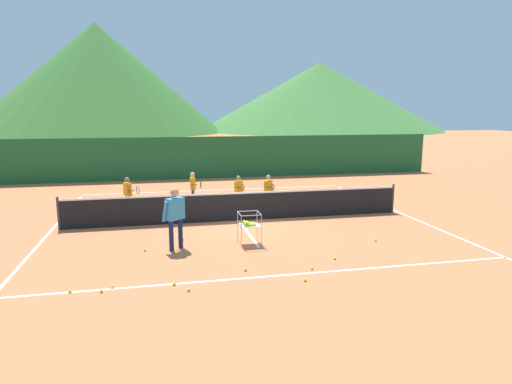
{
  "coord_description": "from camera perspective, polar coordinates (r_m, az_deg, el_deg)",
  "views": [
    {
      "loc": [
        -2.57,
        -14.54,
        3.68
      ],
      "look_at": [
        0.34,
        -1.16,
        1.18
      ],
      "focal_mm": 31.32,
      "sensor_mm": 36.0,
      "label": 1
    }
  ],
  "objects": [
    {
      "name": "tennis_ball_0",
      "position": [
        9.89,
        -10.41,
        -11.46
      ],
      "size": [
        0.07,
        0.07,
        0.07
      ],
      "primitive_type": "sphere",
      "color": "yellow",
      "rests_on": "ground"
    },
    {
      "name": "student_2",
      "position": [
        17.27,
        -2.22,
        0.51
      ],
      "size": [
        0.44,
        0.67,
        1.21
      ],
      "color": "silver",
      "rests_on": "ground"
    },
    {
      "name": "tennis_ball_10",
      "position": [
        10.13,
        -22.67,
        -11.6
      ],
      "size": [
        0.07,
        0.07,
        0.07
      ],
      "primitive_type": "sphere",
      "color": "yellow",
      "rests_on": "ground"
    },
    {
      "name": "student_0",
      "position": [
        16.83,
        -16.03,
        0.06
      ],
      "size": [
        0.59,
        0.54,
        1.31
      ],
      "color": "navy",
      "rests_on": "ground"
    },
    {
      "name": "line_baseline_far",
      "position": [
        21.05,
        -5.08,
        0.26
      ],
      "size": [
        11.9,
        0.08,
        0.01
      ],
      "primitive_type": "cube",
      "color": "white",
      "rests_on": "ground"
    },
    {
      "name": "ball_cart",
      "position": [
        12.4,
        -0.94,
        -4.09
      ],
      "size": [
        0.58,
        0.58,
        0.9
      ],
      "color": "#B7B7BC",
      "rests_on": "ground"
    },
    {
      "name": "tennis_ball_7",
      "position": [
        9.9,
        -19.14,
        -11.87
      ],
      "size": [
        0.07,
        0.07,
        0.07
      ],
      "primitive_type": "sphere",
      "color": "yellow",
      "rests_on": "ground"
    },
    {
      "name": "tennis_ball_3",
      "position": [
        9.54,
        -8.61,
        -12.26
      ],
      "size": [
        0.07,
        0.07,
        0.07
      ],
      "primitive_type": "sphere",
      "color": "yellow",
      "rests_on": "ground"
    },
    {
      "name": "instructor",
      "position": [
        12.07,
        -10.29,
        -2.63
      ],
      "size": [
        0.66,
        0.75,
        1.67
      ],
      "color": "#191E4C",
      "rests_on": "ground"
    },
    {
      "name": "tennis_ball_9",
      "position": [
        13.23,
        15.03,
        -6.01
      ],
      "size": [
        0.07,
        0.07,
        0.07
      ],
      "primitive_type": "sphere",
      "color": "yellow",
      "rests_on": "ground"
    },
    {
      "name": "ground_plane",
      "position": [
        15.22,
        -2.2,
        -3.65
      ],
      "size": [
        120.0,
        120.0,
        0.0
      ],
      "primitive_type": "plane",
      "color": "#C67042"
    },
    {
      "name": "tennis_ball_6",
      "position": [
        12.3,
        -14.0,
        -7.21
      ],
      "size": [
        0.07,
        0.07,
        0.07
      ],
      "primitive_type": "sphere",
      "color": "yellow",
      "rests_on": "ground"
    },
    {
      "name": "line_baseline_near",
      "position": [
        10.29,
        3.06,
        -10.6
      ],
      "size": [
        11.9,
        0.08,
        0.01
      ],
      "primitive_type": "cube",
      "color": "white",
      "rests_on": "ground"
    },
    {
      "name": "tennis_ball_8",
      "position": [
        10.7,
        7.15,
        -9.66
      ],
      "size": [
        0.07,
        0.07,
        0.07
      ],
      "primitive_type": "sphere",
      "color": "yellow",
      "rests_on": "ground"
    },
    {
      "name": "tennis_ball_2",
      "position": [
        11.47,
        10.04,
        -8.35
      ],
      "size": [
        0.07,
        0.07,
        0.07
      ],
      "primitive_type": "sphere",
      "color": "yellow",
      "rests_on": "ground"
    },
    {
      "name": "tennis_ball_1",
      "position": [
        10.06,
        -17.88,
        -11.43
      ],
      "size": [
        0.07,
        0.07,
        0.07
      ],
      "primitive_type": "sphere",
      "color": "yellow",
      "rests_on": "ground"
    },
    {
      "name": "tennis_net",
      "position": [
        15.1,
        -2.21,
        -1.81
      ],
      "size": [
        11.5,
        0.08,
        1.05
      ],
      "color": "#333338",
      "rests_on": "ground"
    },
    {
      "name": "line_sideline_west",
      "position": [
        15.37,
        -24.67,
        -4.45
      ],
      "size": [
        0.08,
        11.31,
        0.01
      ],
      "primitive_type": "cube",
      "color": "white",
      "rests_on": "ground"
    },
    {
      "name": "hill_1",
      "position": [
        81.43,
        -19.55,
        13.51
      ],
      "size": [
        41.62,
        41.62,
        17.94
      ],
      "primitive_type": "cone",
      "color": "#38702D",
      "rests_on": "ground"
    },
    {
      "name": "tennis_ball_5",
      "position": [
        13.11,
        -9.32,
        -5.93
      ],
      "size": [
        0.07,
        0.07,
        0.07
      ],
      "primitive_type": "sphere",
      "color": "yellow",
      "rests_on": "ground"
    },
    {
      "name": "student_3",
      "position": [
        17.15,
        1.6,
        0.53
      ],
      "size": [
        0.46,
        0.68,
        1.25
      ],
      "color": "black",
      "rests_on": "ground"
    },
    {
      "name": "line_sideline_east",
      "position": [
        17.25,
        17.68,
        -2.45
      ],
      "size": [
        0.08,
        11.31,
        0.01
      ],
      "primitive_type": "cube",
      "color": "white",
      "rests_on": "ground"
    },
    {
      "name": "tennis_ball_4",
      "position": [
        10.54,
        -1.37,
        -9.89
      ],
      "size": [
        0.07,
        0.07,
        0.07
      ],
      "primitive_type": "sphere",
      "color": "yellow",
      "rests_on": "ground"
    },
    {
      "name": "windscreen_fence",
      "position": [
        24.63,
        -6.25,
        4.39
      ],
      "size": [
        26.19,
        0.08,
        2.29
      ],
      "primitive_type": "cube",
      "color": "#1E5B2D",
      "rests_on": "ground"
    },
    {
      "name": "line_service_center",
      "position": [
        15.22,
        -2.2,
        -3.64
      ],
      "size": [
        0.08,
        6.29,
        0.01
      ],
      "primitive_type": "cube",
      "color": "white",
      "rests_on": "ground"
    },
    {
      "name": "student_1",
      "position": [
        17.67,
        -8.04,
        0.84
      ],
      "size": [
        0.4,
        0.63,
        1.31
      ],
      "color": "navy",
      "rests_on": "ground"
    },
    {
      "name": "hill_0",
      "position": [
        86.9,
        8.08,
        11.96
      ],
      "size": [
        45.22,
        45.22,
        12.51
      ],
      "primitive_type": "cone",
      "color": "#427A38",
      "rests_on": "ground"
    },
    {
      "name": "tennis_ball_11",
      "position": [
        10.01,
        6.31,
        -11.09
      ],
      "size": [
        0.07,
        0.07,
        0.07
      ],
      "primitive_type": "sphere",
      "color": "yellow",
      "rests_on": "ground"
    }
  ]
}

